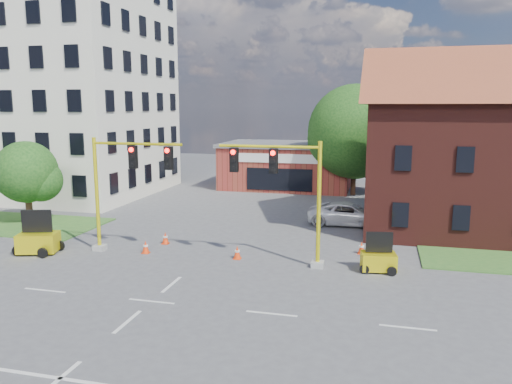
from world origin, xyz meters
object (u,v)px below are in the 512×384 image
Objects in this scene: signal_mast_west at (124,181)px; pickup_white at (349,214)px; trailer_east at (379,260)px; signal_mast_east at (285,187)px; trailer_west at (38,240)px.

pickup_white is at bearing 39.68° from signal_mast_west.
signal_mast_west is 3.36× the size of trailer_east.
trailer_east is 0.34× the size of pickup_white.
signal_mast_west reaches higher than trailer_east.
signal_mast_west and signal_mast_east have the same top height.
pickup_white is at bearing 93.01° from trailer_east.
trailer_west is at bearing 123.00° from pickup_white.
trailer_west is at bearing -164.01° from signal_mast_west.
trailer_west reaches higher than trailer_east.
pickup_white is at bearing 16.30° from trailer_west.
signal_mast_west is 8.71m from signal_mast_east.
trailer_west is 19.02m from pickup_white.
signal_mast_east is 10.18m from pickup_white.
signal_mast_west is 1.00× the size of signal_mast_east.
pickup_white is (11.25, 9.33, -3.17)m from signal_mast_west.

